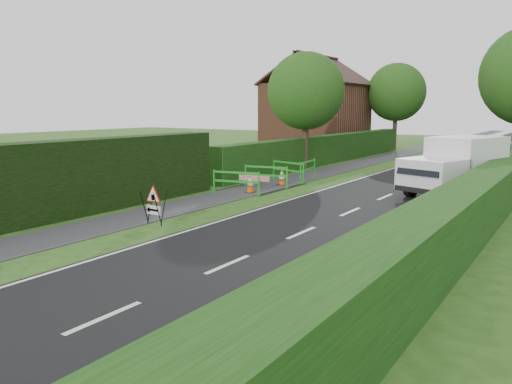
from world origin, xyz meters
The scene contains 22 objects.
ground centered at (0.00, 0.00, 0.00)m, with size 120.00×120.00×0.00m, color #244714.
road_surface centered at (2.50, 35.00, 0.00)m, with size 6.00×90.00×0.02m, color black.
footpath centered at (-3.00, 35.00, 0.01)m, with size 2.00×90.00×0.02m, color #2D2D30.
hedge_west_near centered at (-5.00, 0.00, 0.00)m, with size 1.10×18.00×2.50m, color black.
hedge_west_far centered at (-5.00, 22.00, 0.00)m, with size 1.00×24.00×1.80m, color #14380F.
hedge_east centered at (6.50, 16.00, 0.00)m, with size 1.20×50.00×1.50m, color #14380F.
house_west centered at (-10.00, 30.00, 2.90)m, with size 7.50×7.40×7.88m.
tree_nw centered at (-4.60, 18.00, 4.48)m, with size 4.40×4.40×6.70m.
tree_fw centered at (-4.60, 34.00, 4.83)m, with size 4.80×4.80×7.24m.
triangle_sign centered at (-1.77, 2.92, 0.72)m, with size 0.71×0.71×1.04m.
works_van centered at (4.72, 13.61, 1.25)m, with size 3.44×5.52×2.36m.
traffic_cone_0 centered at (5.02, 10.95, 0.39)m, with size 0.38×0.38×0.79m.
traffic_cone_1 centered at (4.92, 13.96, 0.39)m, with size 0.38×0.38×0.79m.
traffic_cone_2 centered at (5.41, 15.74, 0.39)m, with size 0.38×0.38×0.79m.
traffic_cone_3 centered at (-2.61, 9.41, 0.39)m, with size 0.38×0.38×0.79m.
traffic_cone_4 centered at (-2.57, 11.95, 0.39)m, with size 0.38×0.38×0.79m.
ped_barrier_0 centered at (-2.84, 8.70, 0.63)m, with size 2.09×0.80×1.00m.
ped_barrier_1 centered at (-2.85, 11.02, 0.63)m, with size 2.09×0.76×1.00m.
ped_barrier_2 centered at (-2.93, 13.15, 0.63)m, with size 2.08×0.84×1.00m.
ped_barrier_3 centered at (-2.33, 14.07, 0.63)m, with size 0.62×2.09×1.00m.
redwhite_plank centered at (-3.16, 10.52, 0.00)m, with size 1.50×0.04×0.25m, color red.
hatchback_car centered at (1.92, 24.17, 0.62)m, with size 1.47×3.64×1.24m, color silver.
Camera 1 is at (9.06, -7.72, 3.52)m, focal length 35.00 mm.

